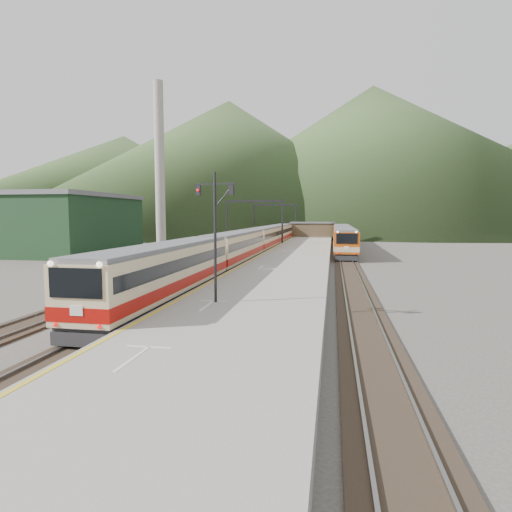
% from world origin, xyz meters
% --- Properties ---
extents(ground, '(400.00, 400.00, 0.00)m').
position_xyz_m(ground, '(0.00, 0.00, 0.00)').
color(ground, '#47423D').
rests_on(ground, ground).
extents(track_main, '(2.60, 200.00, 0.23)m').
position_xyz_m(track_main, '(0.00, 40.00, 0.07)').
color(track_main, black).
rests_on(track_main, ground).
extents(track_far, '(2.60, 200.00, 0.23)m').
position_xyz_m(track_far, '(-5.00, 40.00, 0.07)').
color(track_far, black).
rests_on(track_far, ground).
extents(track_second, '(2.60, 200.00, 0.23)m').
position_xyz_m(track_second, '(11.50, 40.00, 0.07)').
color(track_second, black).
rests_on(track_second, ground).
extents(platform, '(8.00, 100.00, 1.00)m').
position_xyz_m(platform, '(5.60, 38.00, 0.50)').
color(platform, gray).
rests_on(platform, ground).
extents(gantry_near, '(9.55, 0.25, 8.00)m').
position_xyz_m(gantry_near, '(-2.85, 55.00, 5.59)').
color(gantry_near, black).
rests_on(gantry_near, ground).
extents(gantry_far, '(9.55, 0.25, 8.00)m').
position_xyz_m(gantry_far, '(-2.85, 80.00, 5.59)').
color(gantry_far, black).
rests_on(gantry_far, ground).
extents(warehouse, '(14.50, 20.50, 8.60)m').
position_xyz_m(warehouse, '(-28.00, 42.00, 4.32)').
color(warehouse, '#15321B').
rests_on(warehouse, ground).
extents(smokestack, '(1.80, 1.80, 30.00)m').
position_xyz_m(smokestack, '(-22.00, 62.00, 15.00)').
color(smokestack, '#9E998E').
rests_on(smokestack, ground).
extents(station_shed, '(9.40, 4.40, 3.10)m').
position_xyz_m(station_shed, '(5.60, 78.00, 2.57)').
color(station_shed, '#4D3F2A').
rests_on(station_shed, platform).
extents(hill_a, '(180.00, 180.00, 60.00)m').
position_xyz_m(hill_a, '(-40.00, 190.00, 30.00)').
color(hill_a, '#2E4A25').
rests_on(hill_a, ground).
extents(hill_b, '(220.00, 220.00, 75.00)m').
position_xyz_m(hill_b, '(30.00, 230.00, 37.50)').
color(hill_b, '#2E4A25').
rests_on(hill_b, ground).
extents(hill_d, '(200.00, 200.00, 55.00)m').
position_xyz_m(hill_d, '(-120.00, 240.00, 27.50)').
color(hill_d, '#2E4A25').
rests_on(hill_d, ground).
extents(main_train, '(2.76, 75.79, 3.37)m').
position_xyz_m(main_train, '(0.00, 38.82, 1.92)').
color(main_train, '#CAB184').
rests_on(main_train, track_main).
extents(second_train, '(2.93, 39.97, 3.58)m').
position_xyz_m(second_train, '(11.50, 56.11, 2.02)').
color(second_train, '#B7480D').
rests_on(second_train, track_second).
extents(signal_mast, '(2.19, 0.41, 6.66)m').
position_xyz_m(signal_mast, '(3.99, 6.97, 5.07)').
color(signal_mast, black).
rests_on(signal_mast, platform).
extents(short_signal_a, '(0.24, 0.19, 2.27)m').
position_xyz_m(short_signal_a, '(-3.50, 5.48, 1.46)').
color(short_signal_a, black).
rests_on(short_signal_a, ground).
extents(short_signal_b, '(0.27, 0.24, 2.27)m').
position_xyz_m(short_signal_b, '(-2.71, 31.04, 1.46)').
color(short_signal_b, black).
rests_on(short_signal_b, ground).
extents(short_signal_c, '(0.26, 0.23, 2.27)m').
position_xyz_m(short_signal_c, '(-6.88, 23.94, 1.46)').
color(short_signal_c, black).
rests_on(short_signal_c, ground).
extents(worker, '(0.56, 0.37, 1.51)m').
position_xyz_m(worker, '(-4.51, 10.83, 0.76)').
color(worker, black).
rests_on(worker, ground).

